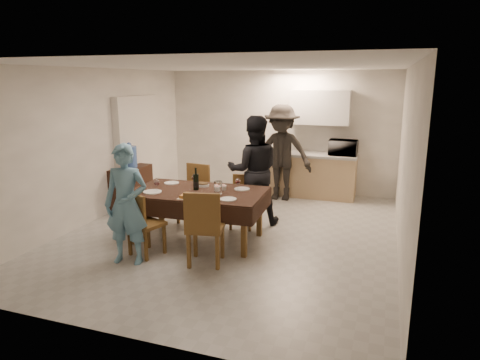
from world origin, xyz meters
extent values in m
cube|color=#ABABA6|center=(0.00, 0.00, 0.00)|extent=(5.00, 6.00, 0.02)
cube|color=white|center=(0.00, 0.00, 2.60)|extent=(5.00, 6.00, 0.02)
cube|color=white|center=(0.00, 3.00, 1.30)|extent=(5.00, 0.02, 2.60)
cube|color=white|center=(0.00, -3.00, 1.30)|extent=(5.00, 0.02, 2.60)
cube|color=white|center=(-2.50, 0.00, 1.30)|extent=(0.02, 6.00, 2.60)
cube|color=white|center=(2.50, 0.00, 1.30)|extent=(0.02, 6.00, 2.60)
cube|color=silver|center=(-2.42, 1.20, 1.05)|extent=(0.15, 1.40, 2.10)
cube|color=tan|center=(0.60, 2.68, 0.43)|extent=(2.20, 0.60, 0.86)
cube|color=#9D9D98|center=(0.60, 2.68, 0.89)|extent=(2.24, 0.64, 0.05)
cube|color=white|center=(0.90, 2.82, 1.85)|extent=(1.20, 0.34, 0.70)
cube|color=black|center=(-0.39, -0.43, 0.76)|extent=(2.04, 1.25, 0.04)
cube|color=brown|center=(-0.39, -0.43, 0.37)|extent=(0.07, 0.07, 0.74)
cube|color=brown|center=(-0.84, -1.18, 0.45)|extent=(0.52, 0.52, 0.05)
cube|color=brown|center=(-0.84, -1.37, 0.69)|extent=(0.41, 0.17, 0.45)
cube|color=brown|center=(0.06, -1.18, 0.50)|extent=(0.55, 0.55, 0.06)
cube|color=brown|center=(0.06, -1.39, 0.78)|extent=(0.47, 0.14, 0.50)
cube|color=brown|center=(-0.84, 0.32, 0.48)|extent=(0.50, 0.50, 0.05)
cube|color=brown|center=(-0.84, 0.12, 0.75)|extent=(0.45, 0.09, 0.48)
cube|color=brown|center=(0.06, 0.32, 0.42)|extent=(0.44, 0.44, 0.05)
cube|color=brown|center=(0.06, 0.15, 0.65)|extent=(0.39, 0.08, 0.42)
cube|color=black|center=(-2.28, 0.68, 0.40)|extent=(0.43, 0.86, 0.80)
cylinder|color=#4977D6|center=(-2.28, 0.68, 1.00)|extent=(0.26, 0.26, 0.40)
cylinder|color=white|center=(-0.04, -0.48, 0.87)|extent=(0.12, 0.12, 0.19)
cube|color=#CA7C3B|center=(-0.29, -0.81, 0.80)|extent=(0.38, 0.29, 0.05)
cylinder|color=silver|center=(-0.09, -0.25, 0.81)|extent=(0.17, 0.17, 0.07)
cylinder|color=silver|center=(-0.44, -0.15, 0.79)|extent=(0.21, 0.21, 0.04)
cylinder|color=silver|center=(-0.99, -0.73, 0.78)|extent=(0.27, 0.27, 0.02)
cylinder|color=silver|center=(0.21, -0.73, 0.78)|extent=(0.24, 0.24, 0.01)
cylinder|color=silver|center=(-0.99, -0.13, 0.78)|extent=(0.24, 0.24, 0.01)
cylinder|color=silver|center=(0.21, -0.13, 0.78)|extent=(0.24, 0.24, 0.01)
imported|color=white|center=(1.42, 2.68, 1.06)|extent=(0.56, 0.38, 0.31)
imported|color=#5E94B1|center=(-0.94, -1.48, 0.80)|extent=(0.65, 0.48, 1.61)
imported|color=black|center=(0.16, 0.62, 0.92)|extent=(1.08, 0.97, 1.84)
imported|color=black|center=(0.25, 2.23, 0.96)|extent=(1.25, 0.72, 1.93)
camera|label=1|loc=(2.24, -6.08, 2.41)|focal=32.00mm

